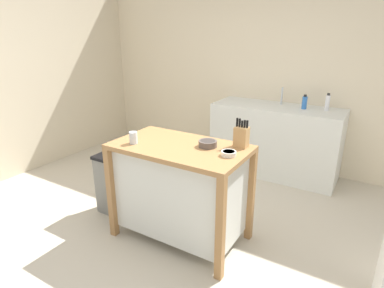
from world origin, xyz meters
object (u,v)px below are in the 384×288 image
at_px(knife_block, 241,136).
at_px(bottle_dish_soap, 327,103).
at_px(drinking_cup, 133,138).
at_px(trash_bin, 116,184).
at_px(bowl_ceramic_small, 229,153).
at_px(kitchen_island, 180,187).
at_px(bottle_hand_soap, 305,102).
at_px(sink_faucet, 282,96).
at_px(bowl_ceramic_wide, 208,143).

xyz_separation_m(knife_block, bottle_dish_soap, (0.39, 1.68, 0.02)).
xyz_separation_m(drinking_cup, trash_bin, (-0.45, 0.19, -0.64)).
bearing_deg(bowl_ceramic_small, trash_bin, 178.78).
bearing_deg(kitchen_island, bottle_hand_soap, 72.22).
xyz_separation_m(sink_faucet, bottle_hand_soap, (0.31, -0.11, -0.03)).
height_order(drinking_cup, sink_faucet, sink_faucet).
xyz_separation_m(drinking_cup, bottle_hand_soap, (0.96, 2.02, 0.04)).
xyz_separation_m(knife_block, bowl_ceramic_small, (-0.00, -0.24, -0.07)).
distance_m(drinking_cup, bottle_hand_soap, 2.24).
bearing_deg(bottle_dish_soap, trash_bin, -131.43).
bearing_deg(kitchen_island, bowl_ceramic_small, -0.57).
height_order(bowl_ceramic_small, drinking_cup, drinking_cup).
relative_size(knife_block, bowl_ceramic_wide, 1.56).
distance_m(bowl_ceramic_wide, drinking_cup, 0.64).
height_order(kitchen_island, sink_faucet, sink_faucet).
height_order(sink_faucet, bottle_dish_soap, sink_faucet).
distance_m(kitchen_island, bottle_dish_soap, 2.15).
distance_m(kitchen_island, drinking_cup, 0.60).
distance_m(bowl_ceramic_wide, bottle_hand_soap, 1.81).
distance_m(drinking_cup, trash_bin, 0.80).
relative_size(drinking_cup, sink_faucet, 0.47).
xyz_separation_m(bowl_ceramic_small, bottle_dish_soap, (0.39, 1.91, 0.09)).
height_order(knife_block, trash_bin, knife_block).
height_order(knife_block, bottle_dish_soap, knife_block).
relative_size(bottle_hand_soap, bottle_dish_soap, 0.84).
bearing_deg(bowl_ceramic_wide, kitchen_island, -157.17).
height_order(kitchen_island, bottle_dish_soap, bottle_dish_soap).
bearing_deg(sink_faucet, kitchen_island, -98.24).
bearing_deg(sink_faucet, bottle_hand_soap, -18.92).
xyz_separation_m(kitchen_island, drinking_cup, (-0.36, -0.17, 0.45)).
distance_m(bowl_ceramic_small, bottle_dish_soap, 1.95).
relative_size(bowl_ceramic_small, bottle_dish_soap, 0.57).
bearing_deg(kitchen_island, knife_block, 26.90).
bearing_deg(sink_faucet, bowl_ceramic_small, -85.05).
xyz_separation_m(bowl_ceramic_wide, trash_bin, (-1.03, -0.07, -0.61)).
bearing_deg(bottle_hand_soap, kitchen_island, -107.78).
height_order(bowl_ceramic_wide, bottle_hand_soap, bottle_hand_soap).
bearing_deg(bottle_hand_soap, drinking_cup, -115.36).
bearing_deg(bowl_ceramic_wide, bowl_ceramic_small, -22.19).
height_order(sink_faucet, bottle_hand_soap, sink_faucet).
bearing_deg(kitchen_island, drinking_cup, -155.41).
bearing_deg(knife_block, bowl_ceramic_small, -90.49).
bearing_deg(kitchen_island, trash_bin, 178.42).
distance_m(kitchen_island, bowl_ceramic_wide, 0.49).
bearing_deg(trash_bin, bowl_ceramic_small, -1.22).
distance_m(bowl_ceramic_small, drinking_cup, 0.83).
relative_size(knife_block, bowl_ceramic_small, 2.05).
xyz_separation_m(kitchen_island, trash_bin, (-0.82, 0.02, -0.19)).
distance_m(drinking_cup, sink_faucet, 2.23).
relative_size(sink_faucet, bottle_hand_soap, 1.26).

